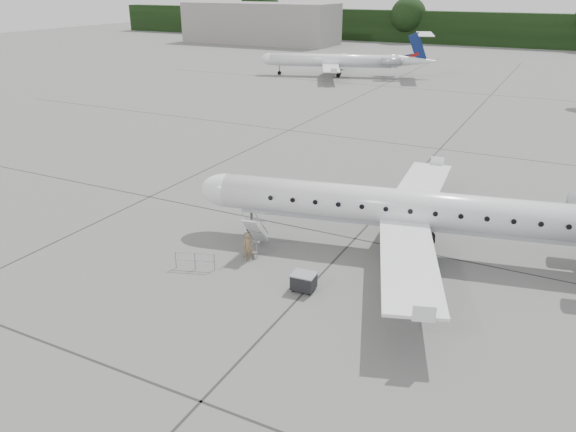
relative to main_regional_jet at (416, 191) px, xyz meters
The scene contains 9 objects.
ground 7.61m from the main_regional_jet, 81.26° to the right, with size 320.00×320.00×0.00m, color slate.
treeline 123.47m from the main_regional_jet, 89.53° to the left, with size 260.00×4.00×8.00m, color black.
terminal_building 124.37m from the main_regional_jet, 123.70° to the left, with size 40.00×14.00×10.00m, color gray.
main_regional_jet is the anchor object (origin of this frame).
airstair 9.54m from the main_regional_jet, 153.78° to the right, with size 0.85×2.37×2.37m, color silver, non-canonical shape.
passenger 10.04m from the main_regional_jet, 146.05° to the right, with size 0.60×0.40×1.65m, color olive.
safety_railing 13.05m from the main_regional_jet, 142.55° to the right, with size 2.20×0.08×1.00m, color #94979C, non-canonical shape.
baggage_cart 8.58m from the main_regional_jet, 117.48° to the right, with size 1.18×0.95×1.02m, color black, non-canonical shape.
bg_regional_left 67.54m from the main_regional_jet, 116.69° to the left, with size 27.63×19.90×7.25m, color silver, non-canonical shape.
Camera 1 is at (6.14, -23.47, 14.75)m, focal length 35.00 mm.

